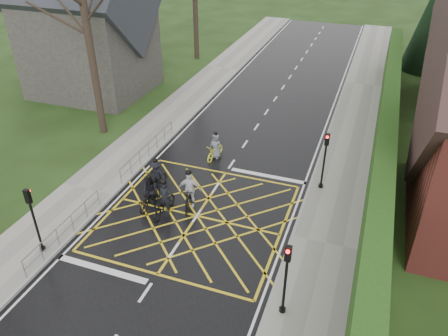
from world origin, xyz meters
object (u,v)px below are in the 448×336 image
Objects in this scene: cyclist_back at (150,195)px; cyclist_mid at (156,178)px; cyclist_rear at (165,203)px; cyclist_front at (189,193)px; cyclist_lead at (215,149)px.

cyclist_mid is (-0.45, 1.47, -0.03)m from cyclist_back.
cyclist_front is at bearing 51.11° from cyclist_rear.
cyclist_front is 1.19× the size of cyclist_lead.
cyclist_back is at bearing 166.45° from cyclist_rear.
cyclist_mid is 0.91× the size of cyclist_front.
cyclist_lead is (1.71, 3.96, -0.08)m from cyclist_mid.
cyclist_rear is at bearing -12.02° from cyclist_back.
cyclist_mid is 1.08× the size of cyclist_lead.
cyclist_front is at bearing -76.25° from cyclist_lead.
cyclist_rear is 1.27m from cyclist_front.
cyclist_back is 5.58m from cyclist_lead.
cyclist_rear reaches higher than cyclist_lead.
cyclist_rear is at bearing -85.55° from cyclist_lead.
cyclist_rear is 0.92m from cyclist_back.
cyclist_back is at bearing -94.85° from cyclist_lead.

